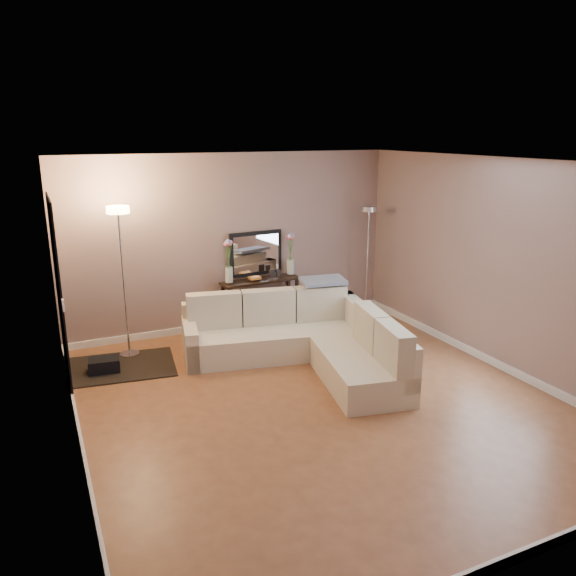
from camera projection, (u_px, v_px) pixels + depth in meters
name	position (u px, v px, depth m)	size (l,w,h in m)	color
floor	(318.00, 401.00, 6.25)	(5.00, 5.50, 0.01)	#955A36
ceiling	(322.00, 162.00, 5.54)	(5.00, 5.50, 0.01)	white
wall_back	(233.00, 242.00, 8.31)	(5.00, 0.02, 2.60)	gray
wall_front	(527.00, 399.00, 3.48)	(5.00, 0.02, 2.60)	gray
wall_left	(65.00, 321.00, 4.88)	(0.02, 5.50, 2.60)	gray
wall_right	(500.00, 265.00, 6.90)	(0.02, 5.50, 2.60)	gray
baseboard_back	(235.00, 323.00, 8.63)	(5.00, 0.03, 0.10)	white
baseboard_front	(503.00, 562.00, 3.84)	(5.00, 0.03, 0.10)	white
baseboard_left	(82.00, 447.00, 5.23)	(0.03, 5.50, 0.10)	white
baseboard_right	(489.00, 360.00, 7.23)	(0.03, 5.50, 0.10)	white
doorway	(59.00, 293.00, 6.44)	(0.02, 1.20, 2.20)	black
switch_plate	(63.00, 305.00, 5.67)	(0.02, 0.08, 0.12)	white
sectional_sofa	(304.00, 339.00, 7.20)	(2.51, 2.72, 0.84)	beige
throw_blanket	(323.00, 281.00, 7.70)	(0.60, 0.35, 0.05)	slate
console_table	(256.00, 301.00, 8.47)	(1.23, 0.41, 0.74)	black
leaning_mirror	(256.00, 253.00, 8.45)	(0.86, 0.10, 0.67)	black
table_decor	(262.00, 276.00, 8.37)	(0.52, 0.12, 0.12)	orange
flower_vase_left	(229.00, 264.00, 8.10)	(0.14, 0.12, 0.64)	silver
flower_vase_right	(290.00, 257.00, 8.57)	(0.14, 0.12, 0.64)	silver
floor_lamp_lit	(121.00, 252.00, 7.12)	(0.32, 0.32, 1.99)	silver
floor_lamp_unlit	(368.00, 240.00, 8.78)	(0.31, 0.31, 1.77)	silver
charcoal_rug	(122.00, 367.00, 7.13)	(1.30, 0.97, 0.02)	black
black_bag	(105.00, 367.00, 6.97)	(0.37, 0.26, 0.24)	black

